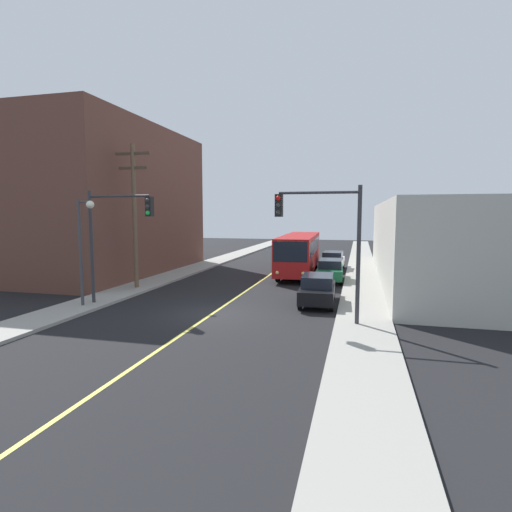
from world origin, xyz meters
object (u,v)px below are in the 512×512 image
at_px(city_bus, 299,252).
at_px(parked_car_white, 333,260).
at_px(parked_car_green, 330,270).
at_px(street_lamp_left, 84,237).
at_px(traffic_signal_left_corner, 116,226).
at_px(parked_car_black, 318,289).
at_px(utility_pole_near, 134,209).
at_px(traffic_signal_right_corner, 323,228).

relative_size(city_bus, parked_car_white, 2.75).
bearing_deg(parked_car_green, street_lamp_left, -134.92).
relative_size(parked_car_white, traffic_signal_left_corner, 0.74).
height_order(traffic_signal_left_corner, street_lamp_left, traffic_signal_left_corner).
bearing_deg(street_lamp_left, parked_car_white, 57.40).
bearing_deg(parked_car_black, city_bus, 103.24).
height_order(parked_car_black, parked_car_green, same).
xyz_separation_m(city_bus, utility_pole_near, (-9.30, -9.72, 3.41)).
height_order(parked_car_black, parked_car_white, same).
bearing_deg(traffic_signal_left_corner, city_bus, 62.11).
distance_m(parked_car_black, parked_car_white, 14.14).
height_order(parked_car_black, utility_pole_near, utility_pole_near).
bearing_deg(parked_car_black, traffic_signal_right_corner, -81.94).
height_order(parked_car_green, traffic_signal_left_corner, traffic_signal_left_corner).
height_order(parked_car_white, traffic_signal_right_corner, traffic_signal_right_corner).
xyz_separation_m(parked_car_white, traffic_signal_right_corner, (0.65, -18.26, 3.46)).
bearing_deg(city_bus, parked_car_white, 49.28).
height_order(parked_car_black, traffic_signal_right_corner, traffic_signal_right_corner).
bearing_deg(parked_car_green, traffic_signal_left_corner, -133.18).
relative_size(parked_car_white, street_lamp_left, 0.81).
height_order(city_bus, parked_car_white, city_bus).
bearing_deg(parked_car_green, parked_car_black, -90.98).
height_order(parked_car_green, traffic_signal_right_corner, traffic_signal_right_corner).
distance_m(city_bus, parked_car_black, 11.52).
xyz_separation_m(parked_car_green, street_lamp_left, (-11.79, -11.82, 2.90)).
distance_m(utility_pole_near, street_lamp_left, 5.63).
height_order(parked_car_white, utility_pole_near, utility_pole_near).
xyz_separation_m(traffic_signal_left_corner, street_lamp_left, (-1.42, -0.77, -0.56)).
bearing_deg(city_bus, street_lamp_left, -120.80).
relative_size(city_bus, street_lamp_left, 2.22).
height_order(utility_pole_near, street_lamp_left, utility_pole_near).
distance_m(parked_car_white, street_lamp_left, 21.70).
bearing_deg(parked_car_black, parked_car_white, 90.29).
bearing_deg(city_bus, parked_car_black, -76.76).
xyz_separation_m(city_bus, parked_car_white, (2.56, 2.97, -0.98)).
bearing_deg(utility_pole_near, parked_car_green, 27.94).
bearing_deg(utility_pole_near, parked_car_white, 46.95).
height_order(utility_pole_near, traffic_signal_right_corner, utility_pole_near).
distance_m(parked_car_green, utility_pole_near, 14.34).
distance_m(parked_car_white, utility_pole_near, 17.91).
height_order(city_bus, traffic_signal_left_corner, traffic_signal_left_corner).
relative_size(parked_car_green, traffic_signal_left_corner, 0.74).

